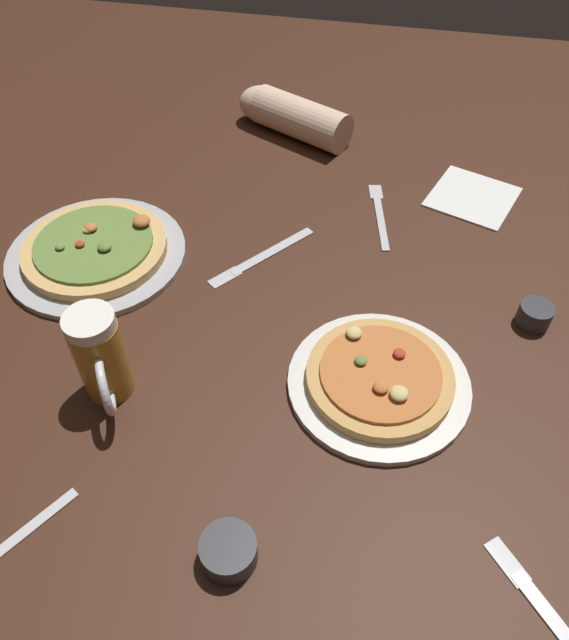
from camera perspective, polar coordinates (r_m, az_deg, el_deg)
The scene contains 12 objects.
ground_plane at distance 1.01m, azimuth 0.00°, elevation -1.33°, with size 2.40×2.40×0.03m, color #3D2114.
pizza_plate_near at distance 0.93m, azimuth 8.74°, elevation -5.43°, with size 0.27×0.27×0.05m.
pizza_plate_far at distance 1.16m, azimuth -17.01°, elevation 6.16°, with size 0.32×0.32×0.05m.
beer_mug_dark at distance 0.90m, azimuth -16.59°, elevation -3.36°, with size 0.09×0.12×0.15m.
ramekin_sauce at distance 1.07m, azimuth 22.07°, elevation 0.45°, with size 0.05×0.05×0.04m, color #333338.
ramekin_butter at distance 0.79m, azimuth -5.18°, elevation -20.49°, with size 0.07×0.07×0.04m, color #333338.
napkin_folded at distance 1.31m, azimuth 16.97°, elevation 10.87°, with size 0.15×0.16×0.01m, color white.
fork_left at distance 0.88m, azimuth -24.76°, elevation -18.78°, with size 0.12×0.18×0.01m.
knife_right at distance 1.12m, azimuth -2.09°, elevation 5.88°, with size 0.16×0.19×0.01m.
fork_spare at distance 1.23m, azimuth 8.78°, elevation 9.67°, with size 0.06×0.20×0.01m.
knife_spare at distance 0.84m, azimuth 23.58°, elevation -24.06°, with size 0.15×0.18×0.01m.
diner_arm at distance 1.44m, azimuth 0.48°, elevation 18.42°, with size 0.27×0.17×0.09m.
Camera 1 is at (0.13, -0.65, 0.75)m, focal length 34.69 mm.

